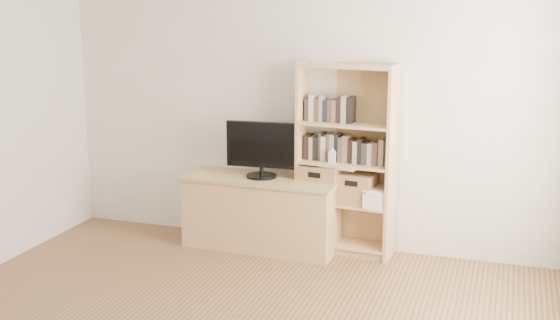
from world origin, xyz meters
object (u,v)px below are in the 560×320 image
at_px(basket_left, 321,182).
at_px(bookshelf, 346,160).
at_px(tv_stand, 262,213).
at_px(baby_monitor, 332,157).
at_px(television, 261,150).
at_px(basket_right, 356,188).
at_px(laptop, 342,165).

bearing_deg(basket_left, bookshelf, 3.34).
height_order(tv_stand, baby_monitor, baby_monitor).
xyz_separation_m(bookshelf, television, (-0.72, -0.10, 0.06)).
bearing_deg(television, tv_stand, 176.24).
bearing_deg(baby_monitor, basket_right, 24.56).
xyz_separation_m(bookshelf, basket_left, (-0.22, 0.02, -0.21)).
bearing_deg(basket_right, bookshelf, 179.39).
bearing_deg(baby_monitor, tv_stand, -172.63).
height_order(tv_stand, television, television).
xyz_separation_m(television, laptop, (0.69, 0.08, -0.11)).
height_order(basket_left, basket_right, basket_left).
distance_m(tv_stand, basket_left, 0.60).
bearing_deg(laptop, basket_left, -176.81).
bearing_deg(tv_stand, baby_monitor, 3.87).
height_order(baby_monitor, basket_left, baby_monitor).
xyz_separation_m(bookshelf, baby_monitor, (-0.10, -0.08, 0.03)).
xyz_separation_m(basket_left, basket_right, (0.32, -0.03, -0.02)).
relative_size(television, laptop, 1.92).
distance_m(bookshelf, basket_right, 0.26).
xyz_separation_m(tv_stand, baby_monitor, (0.63, 0.02, 0.55)).
bearing_deg(laptop, bookshelf, 47.68).
xyz_separation_m(tv_stand, television, (0.00, 0.00, 0.58)).
relative_size(bookshelf, television, 2.66).
bearing_deg(tv_stand, basket_left, 15.18).
bearing_deg(tv_stand, basket_right, 8.17).
distance_m(television, baby_monitor, 0.63).
xyz_separation_m(television, baby_monitor, (0.63, 0.02, -0.03)).
distance_m(television, basket_right, 0.88).
bearing_deg(basket_right, basket_left, -178.01).
height_order(bookshelf, baby_monitor, bookshelf).
bearing_deg(television, basket_right, 2.55).
bearing_deg(bookshelf, baby_monitor, -135.00).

